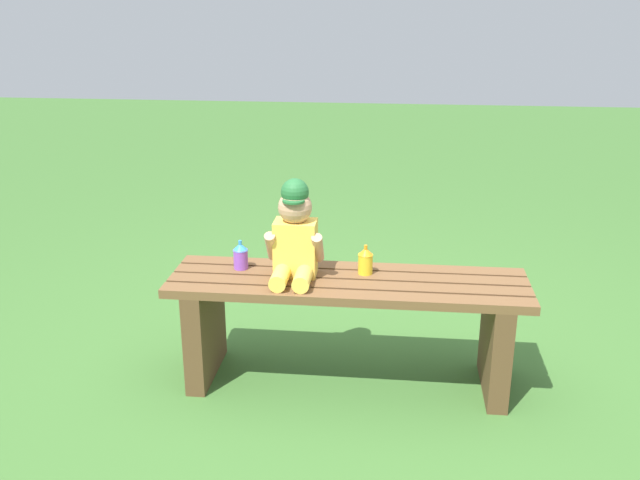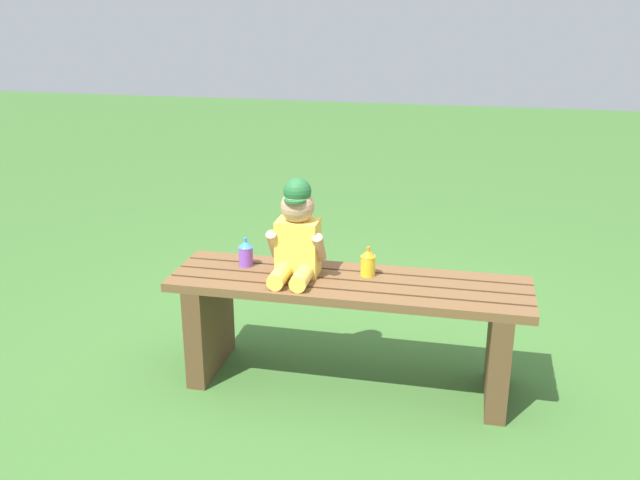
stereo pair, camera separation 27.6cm
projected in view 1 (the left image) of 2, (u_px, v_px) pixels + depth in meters
ground_plane at (346, 380)px, 3.02m from camera, size 16.00×16.00×0.00m
park_bench at (347, 314)px, 2.92m from camera, size 1.45×0.39×0.47m
child_figure at (295, 235)px, 2.83m from camera, size 0.23×0.27×0.40m
sippy_cup_left at (241, 255)px, 2.95m from camera, size 0.06×0.06×0.12m
sippy_cup_right at (365, 260)px, 2.90m from camera, size 0.06×0.06×0.12m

